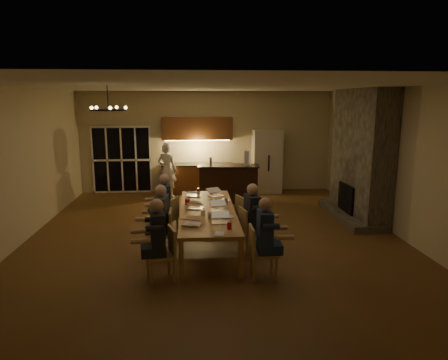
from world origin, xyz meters
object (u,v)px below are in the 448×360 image
(chair_left_near, at_px, (160,255))
(chair_left_far, at_px, (166,217))
(chair_right_near, at_px, (263,252))
(plate_left, at_px, (195,224))
(person_right_near, at_px, (265,238))
(chair_left_mid, at_px, (160,233))
(chair_right_mid, at_px, (253,230))
(redcup_near, at_px, (229,226))
(can_silver, at_px, (209,216))
(laptop_a, at_px, (192,219))
(laptop_d, at_px, (219,205))
(chair_right_far, at_px, (248,215))
(laptop_e, at_px, (193,191))
(laptop_c, at_px, (195,203))
(bar_bottle, at_px, (211,161))
(redcup_mid, at_px, (187,201))
(bar_blender, at_px, (247,158))
(refrigerator, at_px, (267,161))
(plate_far, at_px, (224,200))
(bar_island, at_px, (229,183))
(redcup_far, at_px, (212,190))
(dining_table, at_px, (208,227))
(can_right, at_px, (226,202))
(plate_near, at_px, (227,217))
(person_left_mid, at_px, (162,220))
(person_right_mid, at_px, (252,219))
(laptop_f, at_px, (216,191))
(mug_back, at_px, (189,198))
(laptop_b, at_px, (221,217))
(person_left_far, at_px, (165,205))
(person_left_near, at_px, (158,240))
(can_cola, at_px, (198,191))
(mug_mid, at_px, (213,201))
(chandelier, at_px, (108,110))
(standing_person, at_px, (167,170))

(chair_left_near, bearing_deg, chair_left_far, 165.01)
(chair_right_near, bearing_deg, plate_left, 58.63)
(person_right_near, distance_m, plate_left, 1.31)
(chair_left_mid, xyz_separation_m, chair_right_mid, (1.78, 0.06, 0.00))
(redcup_near, xyz_separation_m, can_silver, (-0.32, 0.64, 0.00))
(laptop_a, distance_m, laptop_d, 1.05)
(chair_left_mid, xyz_separation_m, chair_right_far, (1.83, 1.06, 0.00))
(chair_right_near, distance_m, laptop_e, 3.03)
(laptop_c, distance_m, plate_left, 1.07)
(chair_left_far, height_order, bar_bottle, bar_bottle)
(redcup_mid, xyz_separation_m, bar_blender, (1.66, 2.93, 0.48))
(redcup_mid, bearing_deg, person_right_near, -57.80)
(refrigerator, height_order, can_silver, refrigerator)
(chair_right_mid, xyz_separation_m, plate_far, (-0.46, 1.15, 0.31))
(bar_island, distance_m, redcup_far, 2.14)
(chair_right_far, distance_m, laptop_d, 1.02)
(dining_table, distance_m, redcup_far, 1.54)
(laptop_d, height_order, redcup_near, laptop_d)
(can_right, height_order, plate_near, can_right)
(chair_right_far, distance_m, person_left_mid, 2.09)
(person_right_mid, bearing_deg, laptop_f, 10.61)
(bar_blender, bearing_deg, plate_left, -100.83)
(mug_back, bearing_deg, chair_right_far, -9.70)
(person_left_mid, xyz_separation_m, laptop_b, (1.09, -0.42, 0.17))
(person_left_far, distance_m, can_silver, 1.54)
(chair_right_near, distance_m, laptop_a, 1.40)
(plate_far, bearing_deg, person_right_near, -78.05)
(dining_table, bearing_deg, person_left_mid, -151.37)
(dining_table, xyz_separation_m, laptop_c, (-0.24, 0.11, 0.49))
(chair_left_far, height_order, chair_right_mid, same)
(chair_right_far, bearing_deg, laptop_a, 122.00)
(person_right_mid, relative_size, redcup_far, 11.50)
(refrigerator, relative_size, laptop_b, 6.25)
(person_right_mid, xyz_separation_m, redcup_near, (-0.51, -0.77, 0.12))
(can_right, bearing_deg, chair_right_far, 18.44)
(plate_near, bearing_deg, chair_right_far, 63.41)
(refrigerator, height_order, redcup_far, refrigerator)
(dining_table, distance_m, plate_far, 0.89)
(bar_island, relative_size, redcup_near, 14.62)
(bar_island, height_order, redcup_far, bar_island)
(person_left_near, height_order, plate_far, person_left_near)
(person_left_mid, distance_m, can_cola, 2.08)
(mug_mid, bearing_deg, chair_right_near, -70.47)
(chandelier, relative_size, laptop_b, 2.05)
(laptop_c, bearing_deg, person_right_mid, 162.65)
(laptop_d, bearing_deg, standing_person, 98.01)
(laptop_c, relative_size, can_silver, 2.67)
(person_right_near, bearing_deg, refrigerator, -10.04)
(bar_island, xyz_separation_m, mug_back, (-1.13, -2.75, 0.26))
(bar_island, bearing_deg, chair_right_mid, -82.14)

